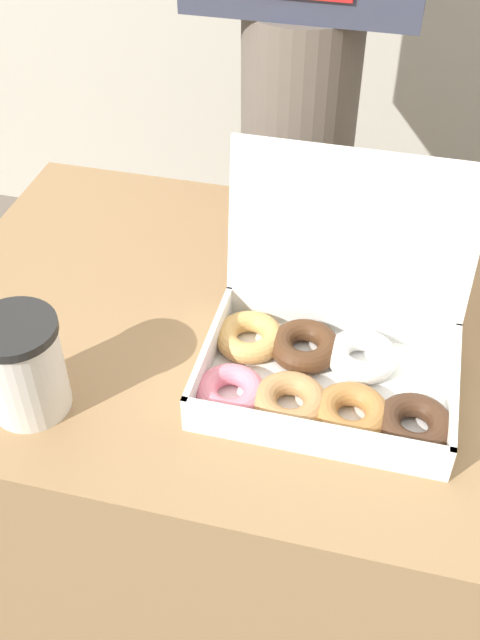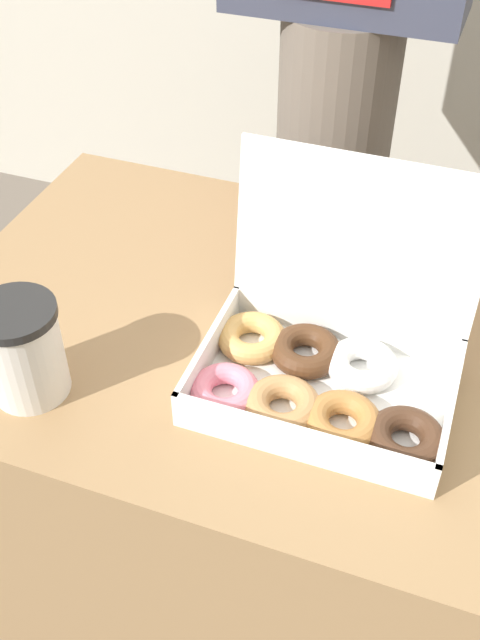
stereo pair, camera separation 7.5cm
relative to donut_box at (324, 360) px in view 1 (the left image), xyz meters
name	(u,v)px [view 1 (the left image)]	position (x,y,z in m)	size (l,w,h in m)	color
ground_plane	(243,571)	(-0.13, 0.10, -0.74)	(14.00, 14.00, 0.00)	#665B51
table	(243,467)	(-0.13, 0.10, -0.39)	(0.93, 0.69, 0.71)	#99754C
donut_box	(324,360)	(0.00, 0.00, 0.00)	(0.35, 0.26, 0.28)	white
coffee_cup	(23,366)	(-0.35, -0.13, 0.03)	(0.11, 0.11, 0.14)	silver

